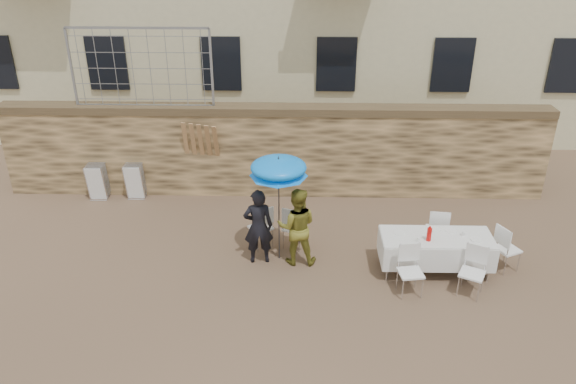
{
  "coord_description": "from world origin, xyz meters",
  "views": [
    {
      "loc": [
        0.64,
        -7.55,
        6.26
      ],
      "look_at": [
        0.4,
        2.2,
        1.4
      ],
      "focal_mm": 35.0,
      "sensor_mm": 36.0,
      "label": 1
    }
  ],
  "objects_px": {
    "table_chair_front_right": "(472,272)",
    "couple_chair_left": "(261,226)",
    "man_suit": "(258,227)",
    "woman_dress": "(297,227)",
    "chair_stack_right": "(136,179)",
    "table_chair_front_left": "(411,272)",
    "table_chair_back": "(437,229)",
    "table_chair_side": "(507,248)",
    "umbrella": "(279,170)",
    "couple_chair_right": "(295,227)",
    "chair_stack_left": "(100,178)",
    "soda_bottle": "(429,234)",
    "banquet_table": "(437,238)"
  },
  "relations": [
    {
      "from": "table_chair_front_right",
      "to": "table_chair_back",
      "type": "bearing_deg",
      "value": 128.23
    },
    {
      "from": "table_chair_front_right",
      "to": "umbrella",
      "type": "bearing_deg",
      "value": -170.33
    },
    {
      "from": "woman_dress",
      "to": "couple_chair_right",
      "type": "xyz_separation_m",
      "value": [
        -0.05,
        0.55,
        -0.32
      ]
    },
    {
      "from": "chair_stack_right",
      "to": "table_chair_front_left",
      "type": "bearing_deg",
      "value": -32.6
    },
    {
      "from": "man_suit",
      "to": "woman_dress",
      "type": "height_order",
      "value": "woman_dress"
    },
    {
      "from": "woman_dress",
      "to": "table_chair_back",
      "type": "height_order",
      "value": "woman_dress"
    },
    {
      "from": "man_suit",
      "to": "chair_stack_right",
      "type": "distance_m",
      "value": 4.27
    },
    {
      "from": "soda_bottle",
      "to": "chair_stack_left",
      "type": "xyz_separation_m",
      "value": [
        -7.3,
        3.24,
        -0.45
      ]
    },
    {
      "from": "banquet_table",
      "to": "couple_chair_right",
      "type": "bearing_deg",
      "value": 163.29
    },
    {
      "from": "woman_dress",
      "to": "table_chair_front_right",
      "type": "height_order",
      "value": "woman_dress"
    },
    {
      "from": "chair_stack_left",
      "to": "chair_stack_right",
      "type": "distance_m",
      "value": 0.9
    },
    {
      "from": "table_chair_front_right",
      "to": "couple_chair_left",
      "type": "bearing_deg",
      "value": -174.51
    },
    {
      "from": "table_chair_front_left",
      "to": "chair_stack_left",
      "type": "height_order",
      "value": "table_chair_front_left"
    },
    {
      "from": "table_chair_side",
      "to": "chair_stack_right",
      "type": "xyz_separation_m",
      "value": [
        -8.0,
        2.99,
        -0.02
      ]
    },
    {
      "from": "man_suit",
      "to": "woman_dress",
      "type": "bearing_deg",
      "value": 172.19
    },
    {
      "from": "table_chair_front_left",
      "to": "chair_stack_right",
      "type": "xyz_separation_m",
      "value": [
        -6.0,
        3.84,
        -0.02
      ]
    },
    {
      "from": "table_chair_front_left",
      "to": "chair_stack_left",
      "type": "bearing_deg",
      "value": 142.33
    },
    {
      "from": "table_chair_side",
      "to": "table_chair_front_right",
      "type": "bearing_deg",
      "value": 107.56
    },
    {
      "from": "woman_dress",
      "to": "table_chair_front_left",
      "type": "relative_size",
      "value": 1.67
    },
    {
      "from": "soda_bottle",
      "to": "chair_stack_right",
      "type": "xyz_separation_m",
      "value": [
        -6.4,
        3.24,
        -0.45
      ]
    },
    {
      "from": "umbrella",
      "to": "table_chair_front_right",
      "type": "height_order",
      "value": "umbrella"
    },
    {
      "from": "table_chair_front_left",
      "to": "table_chair_front_right",
      "type": "bearing_deg",
      "value": -8.59
    },
    {
      "from": "man_suit",
      "to": "table_chair_front_right",
      "type": "relative_size",
      "value": 1.65
    },
    {
      "from": "couple_chair_left",
      "to": "banquet_table",
      "type": "distance_m",
      "value": 3.52
    },
    {
      "from": "woman_dress",
      "to": "couple_chair_right",
      "type": "relative_size",
      "value": 1.67
    },
    {
      "from": "man_suit",
      "to": "table_chair_front_left",
      "type": "distance_m",
      "value": 3.01
    },
    {
      "from": "man_suit",
      "to": "banquet_table",
      "type": "height_order",
      "value": "man_suit"
    },
    {
      "from": "soda_bottle",
      "to": "table_chair_front_left",
      "type": "distance_m",
      "value": 0.84
    },
    {
      "from": "couple_chair_right",
      "to": "table_chair_back",
      "type": "relative_size",
      "value": 1.0
    },
    {
      "from": "man_suit",
      "to": "soda_bottle",
      "type": "bearing_deg",
      "value": 164.84
    },
    {
      "from": "soda_bottle",
      "to": "table_chair_front_left",
      "type": "bearing_deg",
      "value": -123.69
    },
    {
      "from": "man_suit",
      "to": "table_chair_side",
      "type": "relative_size",
      "value": 1.65
    },
    {
      "from": "man_suit",
      "to": "table_chair_front_right",
      "type": "distance_m",
      "value": 4.06
    },
    {
      "from": "woman_dress",
      "to": "chair_stack_right",
      "type": "relative_size",
      "value": 1.74
    },
    {
      "from": "umbrella",
      "to": "table_chair_front_left",
      "type": "height_order",
      "value": "umbrella"
    },
    {
      "from": "umbrella",
      "to": "table_chair_front_right",
      "type": "distance_m",
      "value": 3.97
    },
    {
      "from": "man_suit",
      "to": "umbrella",
      "type": "xyz_separation_m",
      "value": [
        0.4,
        0.1,
        1.16
      ]
    },
    {
      "from": "man_suit",
      "to": "table_chair_side",
      "type": "xyz_separation_m",
      "value": [
        4.81,
        -0.16,
        -0.31
      ]
    },
    {
      "from": "table_chair_back",
      "to": "man_suit",
      "type": "bearing_deg",
      "value": 14.91
    },
    {
      "from": "couple_chair_left",
      "to": "table_chair_front_left",
      "type": "height_order",
      "value": "same"
    },
    {
      "from": "soda_bottle",
      "to": "chair_stack_right",
      "type": "distance_m",
      "value": 7.19
    },
    {
      "from": "couple_chair_right",
      "to": "umbrella",
      "type": "bearing_deg",
      "value": 77.55
    },
    {
      "from": "woman_dress",
      "to": "chair_stack_left",
      "type": "height_order",
      "value": "woman_dress"
    },
    {
      "from": "banquet_table",
      "to": "table_chair_front_right",
      "type": "height_order",
      "value": "table_chair_front_right"
    },
    {
      "from": "soda_bottle",
      "to": "chair_stack_left",
      "type": "distance_m",
      "value": 8.0
    },
    {
      "from": "banquet_table",
      "to": "table_chair_back",
      "type": "height_order",
      "value": "table_chair_back"
    },
    {
      "from": "umbrella",
      "to": "table_chair_side",
      "type": "bearing_deg",
      "value": -3.43
    },
    {
      "from": "couple_chair_left",
      "to": "chair_stack_left",
      "type": "height_order",
      "value": "couple_chair_left"
    },
    {
      "from": "table_chair_front_left",
      "to": "table_chair_front_right",
      "type": "xyz_separation_m",
      "value": [
        1.1,
        0.0,
        0.0
      ]
    },
    {
      "from": "woman_dress",
      "to": "chair_stack_right",
      "type": "bearing_deg",
      "value": -35.04
    }
  ]
}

